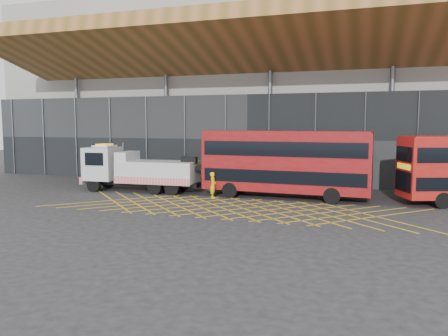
% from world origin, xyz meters
% --- Properties ---
extents(ground_plane, '(120.00, 120.00, 0.00)m').
position_xyz_m(ground_plane, '(0.00, 0.00, 0.00)').
color(ground_plane, '#242426').
extents(road_markings, '(24.76, 7.16, 0.01)m').
position_xyz_m(road_markings, '(4.00, 0.00, 0.01)').
color(road_markings, gold).
rests_on(road_markings, ground_plane).
extents(construction_building, '(55.00, 23.97, 18.00)m').
position_xyz_m(construction_building, '(1.92, 18.40, 8.98)').
color(construction_building, gray).
rests_on(construction_building, ground_plane).
extents(recovery_truck, '(11.02, 2.95, 3.84)m').
position_xyz_m(recovery_truck, '(-5.21, 4.21, 1.77)').
color(recovery_truck, black).
rests_on(recovery_truck, ground_plane).
extents(bus_towed, '(12.10, 3.33, 4.88)m').
position_xyz_m(bus_towed, '(6.61, 4.69, 2.71)').
color(bus_towed, maroon).
rests_on(bus_towed, ground_plane).
extents(worker, '(0.61, 0.78, 1.90)m').
position_xyz_m(worker, '(1.63, 3.13, 0.95)').
color(worker, yellow).
rests_on(worker, ground_plane).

